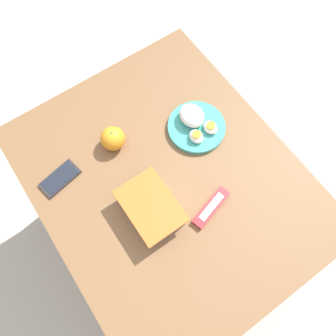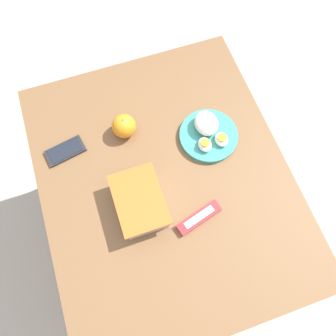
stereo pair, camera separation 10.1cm
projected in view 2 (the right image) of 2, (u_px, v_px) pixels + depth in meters
name	position (u px, v px, depth m)	size (l,w,h in m)	color
ground_plane	(166.00, 224.00, 1.70)	(10.00, 10.00, 0.00)	#B2A899
table	(166.00, 190.00, 1.14)	(0.95, 0.77, 0.72)	brown
food_container	(140.00, 203.00, 0.97)	(0.19, 0.14, 0.08)	white
orange_fruit	(124.00, 126.00, 1.05)	(0.08, 0.08, 0.08)	orange
rice_plate	(208.00, 133.00, 1.06)	(0.19, 0.19, 0.07)	teal
candy_bar	(199.00, 218.00, 0.97)	(0.07, 0.15, 0.02)	#B7282D
cell_phone	(65.00, 151.00, 1.06)	(0.08, 0.13, 0.01)	#232328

